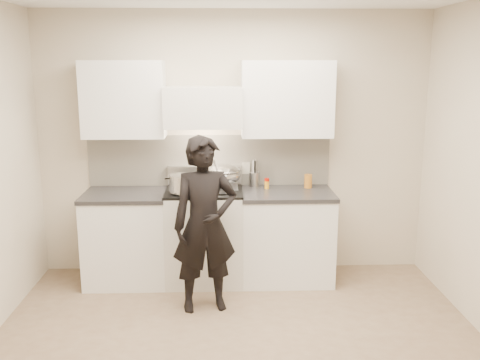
% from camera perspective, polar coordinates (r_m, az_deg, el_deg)
% --- Properties ---
extents(ground_plane, '(4.00, 4.00, 0.00)m').
position_cam_1_polar(ground_plane, '(4.33, -0.14, -17.82)').
color(ground_plane, '#867259').
extents(room_shell, '(4.04, 3.54, 2.70)m').
position_cam_1_polar(room_shell, '(4.15, -1.11, 4.36)').
color(room_shell, beige).
rests_on(room_shell, ground).
extents(stove, '(0.76, 0.65, 0.96)m').
position_cam_1_polar(stove, '(5.44, -3.79, -5.86)').
color(stove, silver).
rests_on(stove, ground).
extents(counter_right, '(0.92, 0.67, 0.92)m').
position_cam_1_polar(counter_right, '(5.48, 4.97, -5.89)').
color(counter_right, white).
rests_on(counter_right, ground).
extents(counter_left, '(0.82, 0.67, 0.92)m').
position_cam_1_polar(counter_left, '(5.53, -11.94, -5.97)').
color(counter_left, white).
rests_on(counter_left, ground).
extents(wok, '(0.41, 0.51, 0.33)m').
position_cam_1_polar(wok, '(5.42, -1.98, 0.61)').
color(wok, silver).
rests_on(wok, stove).
extents(stock_pot, '(0.34, 0.33, 0.17)m').
position_cam_1_polar(stock_pot, '(5.16, -6.15, -0.36)').
color(stock_pot, silver).
rests_on(stock_pot, stove).
extents(utensil_crock, '(0.10, 0.10, 0.28)m').
position_cam_1_polar(utensil_crock, '(5.54, 1.53, 0.20)').
color(utensil_crock, '#ADADAD').
rests_on(utensil_crock, counter_right).
extents(spice_jar, '(0.05, 0.05, 0.11)m').
position_cam_1_polar(spice_jar, '(5.45, 2.88, -0.36)').
color(spice_jar, orange).
rests_on(spice_jar, counter_right).
extents(oil_glass, '(0.08, 0.08, 0.14)m').
position_cam_1_polar(oil_glass, '(5.52, 7.28, -0.11)').
color(oil_glass, '#BA7020').
rests_on(oil_glass, counter_right).
extents(person, '(0.64, 0.49, 1.57)m').
position_cam_1_polar(person, '(4.72, -3.76, -4.78)').
color(person, black).
rests_on(person, ground).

